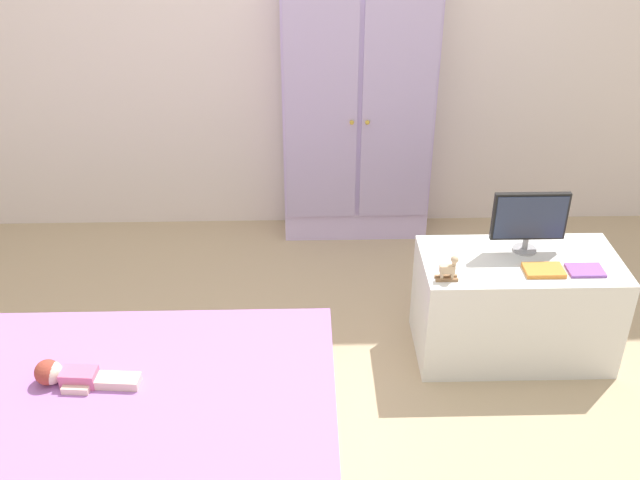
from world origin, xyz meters
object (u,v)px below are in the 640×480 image
object	(u,v)px
wardrobe	(358,113)
tv_monitor	(530,218)
rocking_horse_toy	(449,269)
book_orange	(544,270)
bed	(102,411)
doll	(67,375)
tv_stand	(514,306)
book_purple	(585,270)

from	to	relation	value
wardrobe	tv_monitor	size ratio (longest dim) A/B	4.56
rocking_horse_toy	book_orange	xyz separation A→B (m)	(0.40, 0.04, -0.04)
bed	doll	world-z (taller)	doll
tv_stand	tv_monitor	distance (m)	0.40
doll	book_purple	xyz separation A→B (m)	(2.02, 0.36, 0.19)
doll	tv_monitor	size ratio (longest dim) A/B	1.26
doll	tv_stand	world-z (taller)	tv_stand
doll	tv_monitor	xyz separation A→B (m)	(1.82, 0.53, 0.34)
wardrobe	tv_monitor	world-z (taller)	wardrobe
tv_monitor	book_purple	world-z (taller)	tv_monitor
wardrobe	tv_stand	world-z (taller)	wardrobe
doll	wardrobe	xyz separation A→B (m)	(1.18, 1.55, 0.43)
tv_stand	tv_monitor	size ratio (longest dim) A/B	2.66
bed	doll	bearing A→B (deg)	169.04
tv_monitor	book_orange	xyz separation A→B (m)	(0.03, -0.17, -0.15)
doll	book_purple	bearing A→B (deg)	10.19
doll	rocking_horse_toy	distance (m)	1.51
tv_monitor	book_purple	size ratio (longest dim) A/B	2.16
book_orange	book_purple	xyz separation A→B (m)	(0.17, 0.00, -0.00)
tv_stand	book_orange	xyz separation A→B (m)	(0.06, -0.10, 0.25)
bed	tv_stand	bearing A→B (deg)	15.95
tv_monitor	book_purple	xyz separation A→B (m)	(0.20, -0.17, -0.15)
doll	rocking_horse_toy	world-z (taller)	rocking_horse_toy
rocking_horse_toy	tv_monitor	bearing A→B (deg)	30.22
rocking_horse_toy	tv_stand	bearing A→B (deg)	22.65
book_orange	bed	bearing A→B (deg)	-167.56
wardrobe	book_purple	world-z (taller)	wardrobe
book_orange	tv_monitor	bearing A→B (deg)	101.07
doll	tv_monitor	world-z (taller)	tv_monitor
bed	book_purple	size ratio (longest dim) A/B	12.30
doll	book_purple	size ratio (longest dim) A/B	2.72
tv_stand	rocking_horse_toy	bearing A→B (deg)	-157.35
doll	book_purple	distance (m)	2.07
tv_stand	bed	bearing A→B (deg)	-164.05
tv_monitor	rocking_horse_toy	xyz separation A→B (m)	(-0.36, -0.21, -0.11)
doll	bed	bearing A→B (deg)	-10.96
wardrobe	tv_monitor	distance (m)	1.21
tv_stand	tv_monitor	xyz separation A→B (m)	(0.03, 0.07, 0.39)
book_orange	book_purple	size ratio (longest dim) A/B	1.10
tv_monitor	book_orange	world-z (taller)	tv_monitor
bed	book_orange	world-z (taller)	book_orange
wardrobe	book_orange	world-z (taller)	wardrobe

